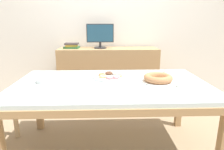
# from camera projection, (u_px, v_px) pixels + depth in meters

# --- Properties ---
(ground_plane) EXTENTS (12.00, 12.00, 0.00)m
(ground_plane) POSITION_uv_depth(u_px,v_px,m) (111.00, 149.00, 2.11)
(ground_plane) COLOR #997F60
(wall_back) EXTENTS (8.00, 0.10, 2.60)m
(wall_back) POSITION_uv_depth(u_px,v_px,m) (108.00, 22.00, 3.37)
(wall_back) COLOR white
(wall_back) RESTS_ON ground
(dining_table) EXTENTS (1.88, 1.08, 0.74)m
(dining_table) POSITION_uv_depth(u_px,v_px,m) (111.00, 90.00, 1.94)
(dining_table) COLOR silver
(dining_table) RESTS_ON ground
(sideboard) EXTENTS (1.58, 0.44, 0.90)m
(sideboard) POSITION_uv_depth(u_px,v_px,m) (108.00, 75.00, 3.30)
(sideboard) COLOR tan
(sideboard) RESTS_ON ground
(computer_monitor) EXTENTS (0.42, 0.20, 0.38)m
(computer_monitor) POSITION_uv_depth(u_px,v_px,m) (100.00, 36.00, 3.13)
(computer_monitor) COLOR #262628
(computer_monitor) RESTS_ON sideboard
(book_stack) EXTENTS (0.25, 0.19, 0.09)m
(book_stack) POSITION_uv_depth(u_px,v_px,m) (72.00, 46.00, 3.15)
(book_stack) COLOR #2D6638
(book_stack) RESTS_ON sideboard
(cake_chocolate_round) EXTENTS (0.31, 0.31, 0.08)m
(cake_chocolate_round) POSITION_uv_depth(u_px,v_px,m) (158.00, 79.00, 1.93)
(cake_chocolate_round) COLOR white
(cake_chocolate_round) RESTS_ON dining_table
(pastry_platter) EXTENTS (0.37, 0.37, 0.04)m
(pastry_platter) POSITION_uv_depth(u_px,v_px,m) (111.00, 76.00, 2.09)
(pastry_platter) COLOR white
(pastry_platter) RESTS_ON dining_table
(plate_stack) EXTENTS (0.21, 0.21, 0.04)m
(plate_stack) POSITION_uv_depth(u_px,v_px,m) (47.00, 80.00, 1.95)
(plate_stack) COLOR white
(plate_stack) RESTS_ON dining_table
(tealight_near_cakes) EXTENTS (0.04, 0.04, 0.04)m
(tealight_near_cakes) POSITION_uv_depth(u_px,v_px,m) (178.00, 86.00, 1.78)
(tealight_near_cakes) COLOR silver
(tealight_near_cakes) RESTS_ON dining_table
(tealight_centre) EXTENTS (0.04, 0.04, 0.04)m
(tealight_centre) POSITION_uv_depth(u_px,v_px,m) (57.00, 76.00, 2.11)
(tealight_centre) COLOR silver
(tealight_centre) RESTS_ON dining_table
(tealight_near_front) EXTENTS (0.04, 0.04, 0.04)m
(tealight_near_front) POSITION_uv_depth(u_px,v_px,m) (165.00, 72.00, 2.30)
(tealight_near_front) COLOR silver
(tealight_near_front) RESTS_ON dining_table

